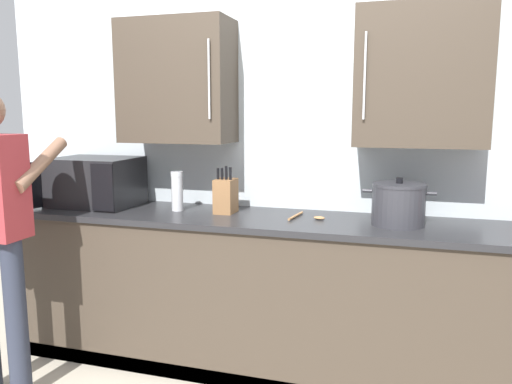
{
  "coord_description": "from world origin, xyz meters",
  "views": [
    {
      "loc": [
        0.64,
        -1.99,
        1.51
      ],
      "look_at": [
        -0.15,
        0.64,
        1.07
      ],
      "focal_mm": 35.08,
      "sensor_mm": 36.0,
      "label": 1
    }
  ],
  "objects_px": {
    "microwave_oven": "(91,182)",
    "thermos_flask": "(177,191)",
    "stock_pot": "(398,204)",
    "knife_block": "(226,195)",
    "wooden_spoon": "(308,217)"
  },
  "relations": [
    {
      "from": "thermos_flask",
      "to": "stock_pot",
      "type": "bearing_deg",
      "value": -1.12
    },
    {
      "from": "wooden_spoon",
      "to": "stock_pot",
      "type": "xyz_separation_m",
      "value": [
        0.49,
        -0.02,
        0.1
      ]
    },
    {
      "from": "stock_pot",
      "to": "thermos_flask",
      "type": "bearing_deg",
      "value": 178.88
    },
    {
      "from": "microwave_oven",
      "to": "stock_pot",
      "type": "distance_m",
      "value": 1.89
    },
    {
      "from": "stock_pot",
      "to": "microwave_oven",
      "type": "bearing_deg",
      "value": 179.29
    },
    {
      "from": "thermos_flask",
      "to": "knife_block",
      "type": "height_order",
      "value": "knife_block"
    },
    {
      "from": "thermos_flask",
      "to": "stock_pot",
      "type": "distance_m",
      "value": 1.29
    },
    {
      "from": "microwave_oven",
      "to": "thermos_flask",
      "type": "relative_size",
      "value": 3.21
    },
    {
      "from": "wooden_spoon",
      "to": "stock_pot",
      "type": "distance_m",
      "value": 0.5
    },
    {
      "from": "thermos_flask",
      "to": "stock_pot",
      "type": "xyz_separation_m",
      "value": [
        1.29,
        -0.03,
        -0.01
      ]
    },
    {
      "from": "knife_block",
      "to": "stock_pot",
      "type": "relative_size",
      "value": 0.75
    },
    {
      "from": "thermos_flask",
      "to": "wooden_spoon",
      "type": "bearing_deg",
      "value": -0.1
    },
    {
      "from": "microwave_oven",
      "to": "thermos_flask",
      "type": "height_order",
      "value": "microwave_oven"
    },
    {
      "from": "thermos_flask",
      "to": "stock_pot",
      "type": "height_order",
      "value": "stock_pot"
    },
    {
      "from": "microwave_oven",
      "to": "stock_pot",
      "type": "height_order",
      "value": "microwave_oven"
    }
  ]
}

